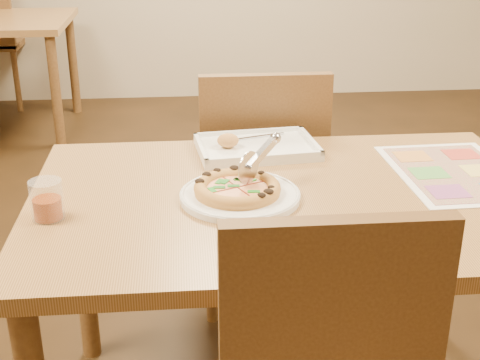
{
  "coord_description": "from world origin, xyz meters",
  "views": [
    {
      "loc": [
        -0.26,
        -1.51,
        1.4
      ],
      "look_at": [
        -0.13,
        -0.02,
        0.77
      ],
      "focal_mm": 50.0,
      "sensor_mm": 36.0,
      "label": 1
    }
  ],
  "objects": [
    {
      "name": "dining_table",
      "position": [
        0.0,
        0.0,
        0.63
      ],
      "size": [
        1.3,
        0.85,
        0.72
      ],
      "color": "#9E723F",
      "rests_on": "ground"
    },
    {
      "name": "chair_far",
      "position": [
        -0.0,
        0.6,
        0.57
      ],
      "size": [
        0.42,
        0.42,
        0.47
      ],
      "rotation": [
        0.0,
        0.0,
        3.14
      ],
      "color": "brown",
      "rests_on": "ground"
    },
    {
      "name": "plate",
      "position": [
        -0.13,
        -0.02,
        0.73
      ],
      "size": [
        0.32,
        0.32,
        0.02
      ],
      "primitive_type": "cylinder",
      "rotation": [
        0.0,
        0.0,
        0.09
      ],
      "color": "white",
      "rests_on": "dining_table"
    },
    {
      "name": "pizza",
      "position": [
        -0.13,
        -0.02,
        0.75
      ],
      "size": [
        0.21,
        0.21,
        0.03
      ],
      "rotation": [
        0.0,
        0.0,
        0.42
      ],
      "color": "gold",
      "rests_on": "plate"
    },
    {
      "name": "pizza_cutter",
      "position": [
        -0.08,
        0.03,
        0.81
      ],
      "size": [
        0.12,
        0.13,
        0.1
      ],
      "rotation": [
        0.0,
        0.0,
        0.86
      ],
      "color": "silver",
      "rests_on": "pizza"
    },
    {
      "name": "appetizer_tray",
      "position": [
        -0.06,
        0.31,
        0.73
      ],
      "size": [
        0.36,
        0.27,
        0.06
      ],
      "rotation": [
        0.0,
        0.0,
        0.11
      ],
      "color": "white",
      "rests_on": "dining_table"
    },
    {
      "name": "glass_tumbler",
      "position": [
        -0.58,
        -0.09,
        0.76
      ],
      "size": [
        0.08,
        0.08,
        0.09
      ],
      "rotation": [
        0.0,
        0.0,
        0.31
      ],
      "color": "maroon",
      "rests_on": "dining_table"
    },
    {
      "name": "menu",
      "position": [
        0.46,
        0.1,
        0.72
      ],
      "size": [
        0.33,
        0.45,
        0.0
      ],
      "primitive_type": "cube",
      "rotation": [
        0.0,
        0.0,
        0.03
      ],
      "color": "white",
      "rests_on": "dining_table"
    }
  ]
}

